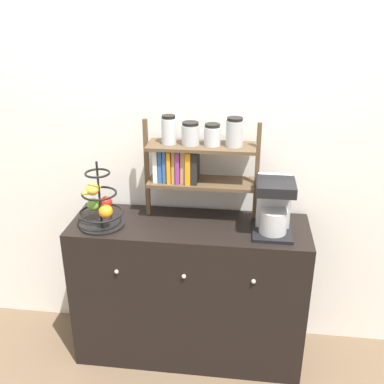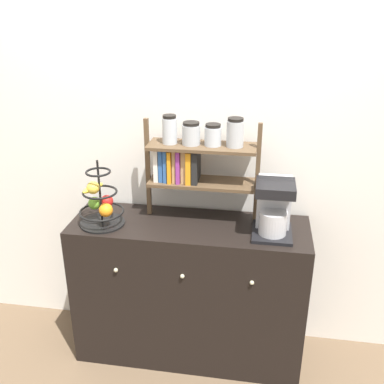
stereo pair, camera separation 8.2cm
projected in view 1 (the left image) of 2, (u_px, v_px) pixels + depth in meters
name	position (u px, v px, depth m)	size (l,w,h in m)	color
ground_plane	(185.00, 374.00, 2.67)	(12.00, 12.00, 0.00)	brown
wall_back	(195.00, 141.00, 2.59)	(7.00, 0.05, 2.60)	silver
sideboard	(189.00, 290.00, 2.69)	(1.34, 0.45, 0.89)	black
coffee_maker	(274.00, 206.00, 2.39)	(0.21, 0.25, 0.30)	black
fruit_stand	(100.00, 205.00, 2.46)	(0.25, 0.25, 0.38)	black
shelf_hutch	(193.00, 156.00, 2.46)	(0.64, 0.20, 0.59)	brown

